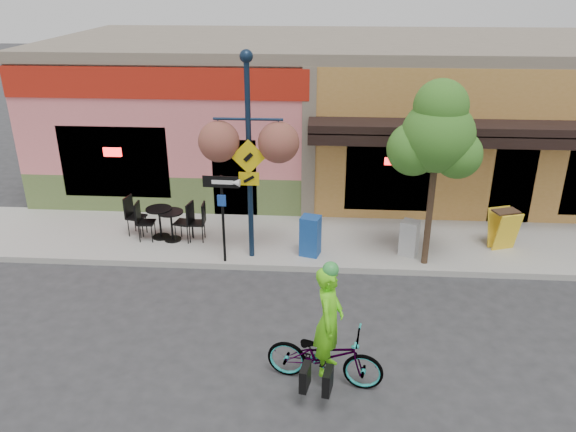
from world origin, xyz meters
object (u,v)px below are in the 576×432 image
object	(u,v)px
bicycle	(325,356)
street_tree	(434,176)
cyclist_rider	(328,334)
newspaper_box_grey	(409,238)
one_way_sign	(223,219)
newspaper_box_blue	(310,236)
lamp_post	(249,160)
building	(343,109)

from	to	relation	value
bicycle	street_tree	xyz separation A→B (m)	(2.29, 4.11, 1.77)
cyclist_rider	newspaper_box_grey	xyz separation A→B (m)	(1.92, 4.52, -0.37)
one_way_sign	newspaper_box_grey	distance (m)	4.41
one_way_sign	newspaper_box_grey	size ratio (longest dim) A/B	2.47
newspaper_box_blue	street_tree	xyz separation A→B (m)	(2.66, -0.24, 1.65)
bicycle	lamp_post	world-z (taller)	lamp_post
bicycle	cyclist_rider	bearing A→B (deg)	-78.96
bicycle	cyclist_rider	xyz separation A→B (m)	(0.05, 0.00, 0.44)
building	newspaper_box_blue	bearing A→B (deg)	-97.67
street_tree	newspaper_box_grey	bearing A→B (deg)	128.18
bicycle	newspaper_box_blue	distance (m)	4.37
street_tree	newspaper_box_blue	bearing A→B (deg)	174.86
cyclist_rider	one_way_sign	bearing A→B (deg)	42.71
cyclist_rider	one_way_sign	xyz separation A→B (m)	(-2.40, 3.88, 0.25)
bicycle	newspaper_box_grey	distance (m)	4.93
building	street_tree	xyz separation A→B (m)	(1.80, -6.62, 0.04)
bicycle	newspaper_box_grey	bearing A→B (deg)	-12.50
newspaper_box_blue	newspaper_box_grey	size ratio (longest dim) A/B	1.14
building	newspaper_box_grey	distance (m)	6.60
cyclist_rider	street_tree	xyz separation A→B (m)	(2.24, 4.11, 1.34)
lamp_post	bicycle	bearing A→B (deg)	-67.66
building	newspaper_box_blue	distance (m)	6.64
building	one_way_sign	world-z (taller)	building
one_way_sign	building	bearing A→B (deg)	69.90
cyclist_rider	lamp_post	world-z (taller)	lamp_post
newspaper_box_blue	bicycle	bearing A→B (deg)	-70.08
newspaper_box_grey	street_tree	size ratio (longest dim) A/B	0.20
building	lamp_post	xyz separation A→B (m)	(-2.24, -6.53, 0.28)
building	street_tree	size ratio (longest dim) A/B	4.25
cyclist_rider	newspaper_box_grey	distance (m)	4.93
one_way_sign	newspaper_box_blue	bearing A→B (deg)	15.66
bicycle	street_tree	bearing A→B (deg)	-18.10
bicycle	cyclist_rider	world-z (taller)	cyclist_rider
newspaper_box_grey	building	bearing A→B (deg)	127.47
bicycle	street_tree	world-z (taller)	street_tree
newspaper_box_grey	street_tree	xyz separation A→B (m)	(0.32, -0.41, 1.71)
newspaper_box_blue	building	bearing A→B (deg)	97.36
street_tree	building	bearing A→B (deg)	105.24
one_way_sign	newspaper_box_blue	xyz separation A→B (m)	(1.98, 0.47, -0.57)
building	newspaper_box_grey	bearing A→B (deg)	-76.59
one_way_sign	newspaper_box_grey	bearing A→B (deg)	10.78
newspaper_box_blue	street_tree	bearing A→B (deg)	9.90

